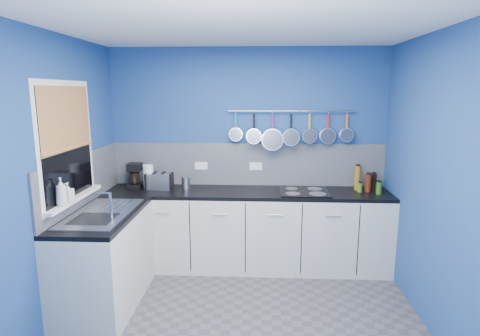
# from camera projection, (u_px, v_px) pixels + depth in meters

# --- Properties ---
(floor) EXTENTS (3.20, 3.00, 0.02)m
(floor) POSITION_uv_depth(u_px,v_px,m) (241.00, 326.00, 3.45)
(floor) COLOR #47474C
(floor) RESTS_ON ground
(ceiling) EXTENTS (3.20, 3.00, 0.02)m
(ceiling) POSITION_uv_depth(u_px,v_px,m) (242.00, 23.00, 2.96)
(ceiling) COLOR white
(ceiling) RESTS_ON ground
(wall_back) EXTENTS (3.20, 0.02, 2.50)m
(wall_back) POSITION_uv_depth(u_px,v_px,m) (247.00, 156.00, 4.69)
(wall_back) COLOR navy
(wall_back) RESTS_ON ground
(wall_front) EXTENTS (3.20, 0.02, 2.50)m
(wall_front) POSITION_uv_depth(u_px,v_px,m) (225.00, 267.00, 1.73)
(wall_front) COLOR navy
(wall_front) RESTS_ON ground
(wall_left) EXTENTS (0.02, 3.00, 2.50)m
(wall_left) POSITION_uv_depth(u_px,v_px,m) (49.00, 183.00, 3.29)
(wall_left) COLOR navy
(wall_left) RESTS_ON ground
(wall_right) EXTENTS (0.02, 3.00, 2.50)m
(wall_right) POSITION_uv_depth(u_px,v_px,m) (444.00, 188.00, 3.12)
(wall_right) COLOR navy
(wall_right) RESTS_ON ground
(backsplash_back) EXTENTS (3.20, 0.02, 0.50)m
(backsplash_back) POSITION_uv_depth(u_px,v_px,m) (247.00, 164.00, 4.68)
(backsplash_back) COLOR gray
(backsplash_back) RESTS_ON wall_back
(backsplash_left) EXTENTS (0.02, 1.80, 0.50)m
(backsplash_left) POSITION_uv_depth(u_px,v_px,m) (84.00, 179.00, 3.89)
(backsplash_left) COLOR gray
(backsplash_left) RESTS_ON wall_left
(cabinet_run_back) EXTENTS (3.20, 0.60, 0.86)m
(cabinet_run_back) POSITION_uv_depth(u_px,v_px,m) (246.00, 230.00, 4.54)
(cabinet_run_back) COLOR beige
(cabinet_run_back) RESTS_ON ground
(worktop_back) EXTENTS (3.20, 0.60, 0.04)m
(worktop_back) POSITION_uv_depth(u_px,v_px,m) (246.00, 193.00, 4.45)
(worktop_back) COLOR black
(worktop_back) RESTS_ON cabinet_run_back
(cabinet_run_left) EXTENTS (0.60, 1.20, 0.86)m
(cabinet_run_left) POSITION_uv_depth(u_px,v_px,m) (105.00, 261.00, 3.72)
(cabinet_run_left) COLOR beige
(cabinet_run_left) RESTS_ON ground
(worktop_left) EXTENTS (0.60, 1.20, 0.04)m
(worktop_left) POSITION_uv_depth(u_px,v_px,m) (102.00, 215.00, 3.64)
(worktop_left) COLOR black
(worktop_left) RESTS_ON cabinet_run_left
(window_frame) EXTENTS (0.01, 1.00, 1.10)m
(window_frame) POSITION_uv_depth(u_px,v_px,m) (67.00, 143.00, 3.52)
(window_frame) COLOR white
(window_frame) RESTS_ON wall_left
(window_glass) EXTENTS (0.01, 0.90, 1.00)m
(window_glass) POSITION_uv_depth(u_px,v_px,m) (67.00, 143.00, 3.52)
(window_glass) COLOR black
(window_glass) RESTS_ON wall_left
(bamboo_blind) EXTENTS (0.01, 0.90, 0.55)m
(bamboo_blind) POSITION_uv_depth(u_px,v_px,m) (66.00, 118.00, 3.48)
(bamboo_blind) COLOR #BE7548
(bamboo_blind) RESTS_ON wall_left
(window_sill) EXTENTS (0.10, 0.98, 0.03)m
(window_sill) POSITION_uv_depth(u_px,v_px,m) (74.00, 199.00, 3.62)
(window_sill) COLOR white
(window_sill) RESTS_ON wall_left
(sink_unit) EXTENTS (0.50, 0.95, 0.01)m
(sink_unit) POSITION_uv_depth(u_px,v_px,m) (102.00, 213.00, 3.63)
(sink_unit) COLOR silver
(sink_unit) RESTS_ON worktop_left
(mixer_tap) EXTENTS (0.12, 0.08, 0.26)m
(mixer_tap) POSITION_uv_depth(u_px,v_px,m) (111.00, 206.00, 3.42)
(mixer_tap) COLOR silver
(mixer_tap) RESTS_ON worktop_left
(socket_left) EXTENTS (0.15, 0.01, 0.09)m
(socket_left) POSITION_uv_depth(u_px,v_px,m) (201.00, 166.00, 4.70)
(socket_left) COLOR white
(socket_left) RESTS_ON backsplash_back
(socket_right) EXTENTS (0.15, 0.01, 0.09)m
(socket_right) POSITION_uv_depth(u_px,v_px,m) (256.00, 166.00, 4.67)
(socket_right) COLOR white
(socket_right) RESTS_ON backsplash_back
(pot_rail) EXTENTS (1.45, 0.02, 0.02)m
(pot_rail) POSITION_uv_depth(u_px,v_px,m) (291.00, 111.00, 4.50)
(pot_rail) COLOR silver
(pot_rail) RESTS_ON wall_back
(soap_bottle_a) EXTENTS (0.12, 0.12, 0.24)m
(soap_bottle_a) POSITION_uv_depth(u_px,v_px,m) (61.00, 192.00, 3.34)
(soap_bottle_a) COLOR white
(soap_bottle_a) RESTS_ON window_sill
(soap_bottle_b) EXTENTS (0.09, 0.09, 0.17)m
(soap_bottle_b) POSITION_uv_depth(u_px,v_px,m) (68.00, 192.00, 3.45)
(soap_bottle_b) COLOR white
(soap_bottle_b) RESTS_ON window_sill
(paper_towel) EXTENTS (0.15, 0.15, 0.27)m
(paper_towel) POSITION_uv_depth(u_px,v_px,m) (148.00, 176.00, 4.57)
(paper_towel) COLOR white
(paper_towel) RESTS_ON worktop_back
(coffee_maker) EXTENTS (0.16, 0.18, 0.28)m
(coffee_maker) POSITION_uv_depth(u_px,v_px,m) (135.00, 176.00, 4.57)
(coffee_maker) COLOR black
(coffee_maker) RESTS_ON worktop_back
(toaster) EXTENTS (0.30, 0.19, 0.18)m
(toaster) POSITION_uv_depth(u_px,v_px,m) (159.00, 181.00, 4.53)
(toaster) COLOR silver
(toaster) RESTS_ON worktop_back
(canister) EXTENTS (0.10, 0.10, 0.13)m
(canister) POSITION_uv_depth(u_px,v_px,m) (186.00, 183.00, 4.53)
(canister) COLOR silver
(canister) RESTS_ON worktop_back
(hob) EXTENTS (0.54, 0.48, 0.01)m
(hob) POSITION_uv_depth(u_px,v_px,m) (304.00, 192.00, 4.39)
(hob) COLOR black
(hob) RESTS_ON worktop_back
(pan_0) EXTENTS (0.16, 0.06, 0.35)m
(pan_0) POSITION_uv_depth(u_px,v_px,m) (236.00, 126.00, 4.55)
(pan_0) COLOR silver
(pan_0) RESTS_ON pot_rail
(pan_1) EXTENTS (0.18, 0.13, 0.37)m
(pan_1) POSITION_uv_depth(u_px,v_px,m) (254.00, 127.00, 4.55)
(pan_1) COLOR silver
(pan_1) RESTS_ON pot_rail
(pan_2) EXTENTS (0.25, 0.11, 0.44)m
(pan_2) POSITION_uv_depth(u_px,v_px,m) (272.00, 131.00, 4.54)
(pan_2) COLOR silver
(pan_2) RESTS_ON pot_rail
(pan_3) EXTENTS (0.20, 0.11, 0.39)m
(pan_3) POSITION_uv_depth(u_px,v_px,m) (291.00, 128.00, 4.53)
(pan_3) COLOR silver
(pan_3) RESTS_ON pot_rail
(pan_4) EXTENTS (0.17, 0.09, 0.36)m
(pan_4) POSITION_uv_depth(u_px,v_px,m) (309.00, 127.00, 4.51)
(pan_4) COLOR silver
(pan_4) RESTS_ON pot_rail
(pan_5) EXTENTS (0.18, 0.05, 0.37)m
(pan_5) POSITION_uv_depth(u_px,v_px,m) (328.00, 128.00, 4.50)
(pan_5) COLOR silver
(pan_5) RESTS_ON pot_rail
(pan_6) EXTENTS (0.16, 0.06, 0.35)m
(pan_6) POSITION_uv_depth(u_px,v_px,m) (347.00, 127.00, 4.49)
(pan_6) COLOR silver
(pan_6) RESTS_ON pot_rail
(condiment_0) EXTENTS (0.07, 0.07, 0.19)m
(condiment_0) POSITION_uv_depth(u_px,v_px,m) (373.00, 182.00, 4.46)
(condiment_0) COLOR black
(condiment_0) RESTS_ON worktop_back
(condiment_1) EXTENTS (0.05, 0.05, 0.12)m
(condiment_1) POSITION_uv_depth(u_px,v_px,m) (368.00, 185.00, 4.48)
(condiment_1) COLOR brown
(condiment_1) RESTS_ON worktop_back
(condiment_2) EXTENTS (0.06, 0.06, 0.28)m
(condiment_2) POSITION_uv_depth(u_px,v_px,m) (357.00, 178.00, 4.47)
(condiment_2) COLOR #8C5914
(condiment_2) RESTS_ON worktop_back
(condiment_3) EXTENTS (0.06, 0.06, 0.12)m
(condiment_3) POSITION_uv_depth(u_px,v_px,m) (377.00, 187.00, 4.37)
(condiment_3) COLOR black
(condiment_3) RESTS_ON worktop_back
(condiment_4) EXTENTS (0.07, 0.07, 0.20)m
(condiment_4) POSITION_uv_depth(u_px,v_px,m) (368.00, 183.00, 4.40)
(condiment_4) COLOR #4C190C
(condiment_4) RESTS_ON worktop_back
(condiment_5) EXTENTS (0.05, 0.05, 0.10)m
(condiment_5) POSITION_uv_depth(u_px,v_px,m) (360.00, 188.00, 4.39)
(condiment_5) COLOR #3F721E
(condiment_5) RESTS_ON worktop_back
(condiment_6) EXTENTS (0.06, 0.06, 0.13)m
(condiment_6) POSITION_uv_depth(u_px,v_px,m) (379.00, 188.00, 4.29)
(condiment_6) COLOR #265919
(condiment_6) RESTS_ON worktop_back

